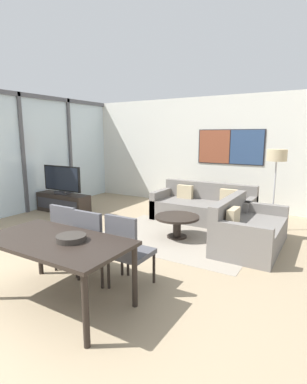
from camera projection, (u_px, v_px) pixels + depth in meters
name	position (u px, v px, depth m)	size (l,w,h in m)	color
wall_back	(200.00, 152.00, 7.87)	(7.44, 0.09, 2.80)	silver
window_wall_left	(22.00, 148.00, 6.98)	(0.07, 5.92, 2.80)	silver
area_rug	(177.00, 237.00, 5.46)	(2.72, 2.00, 0.01)	gray
tv_console	(63.00, 203.00, 7.20)	(1.43, 0.42, 0.46)	black
television	(62.00, 180.00, 7.10)	(1.16, 0.20, 0.67)	#2D2D33
sofa_main	(204.00, 208.00, 6.51)	(2.12, 0.92, 0.80)	slate
sofa_side	(246.00, 231.00, 4.96)	(0.92, 1.63, 0.80)	slate
coffee_table	(177.00, 221.00, 5.41)	(0.80, 0.80, 0.40)	black
dining_table	(56.00, 246.00, 3.21)	(1.65, 0.87, 0.74)	black
dining_chair_left	(71.00, 235.00, 4.03)	(0.46, 0.46, 0.93)	#4C4C51
dining_chair_centre	(95.00, 242.00, 3.76)	(0.46, 0.46, 0.93)	#4C4C51
dining_chair_right	(127.00, 248.00, 3.55)	(0.46, 0.46, 0.93)	#4C4C51
fruit_bowl	(71.00, 238.00, 3.14)	(0.31, 0.31, 0.06)	#332D28
floor_lamp	(276.00, 161.00, 5.62)	(0.37, 0.37, 1.58)	#2D2D33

